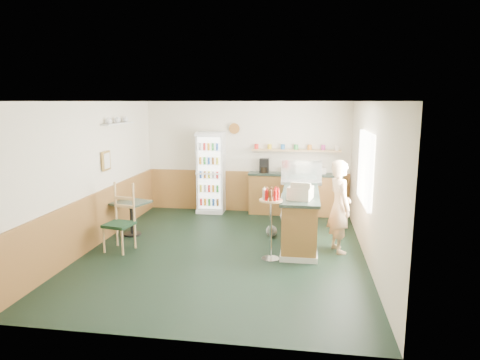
% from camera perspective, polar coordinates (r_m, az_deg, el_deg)
% --- Properties ---
extents(ground, '(6.00, 6.00, 0.00)m').
position_cam_1_polar(ground, '(7.94, -2.08, -9.44)').
color(ground, black).
rests_on(ground, ground).
extents(room_envelope, '(5.04, 6.02, 2.72)m').
position_cam_1_polar(room_envelope, '(8.31, -2.75, 2.31)').
color(room_envelope, beige).
rests_on(room_envelope, ground).
extents(service_counter, '(0.68, 3.01, 1.01)m').
position_cam_1_polar(service_counter, '(8.70, 8.03, -4.57)').
color(service_counter, olive).
rests_on(service_counter, ground).
extents(back_counter, '(2.24, 0.42, 1.69)m').
position_cam_1_polar(back_counter, '(10.36, 7.28, -1.63)').
color(back_counter, olive).
rests_on(back_counter, ground).
extents(drinks_fridge, '(0.65, 0.54, 1.98)m').
position_cam_1_polar(drinks_fridge, '(10.46, -3.90, 1.01)').
color(drinks_fridge, silver).
rests_on(drinks_fridge, ground).
extents(display_case, '(0.83, 0.44, 0.47)m').
position_cam_1_polar(display_case, '(8.98, 8.20, 1.02)').
color(display_case, silver).
rests_on(display_case, service_counter).
extents(cash_register, '(0.47, 0.49, 0.22)m').
position_cam_1_polar(cash_register, '(7.56, 8.06, -1.70)').
color(cash_register, beige).
rests_on(cash_register, service_counter).
extents(shopkeeper, '(0.56, 0.66, 1.68)m').
position_cam_1_polar(shopkeeper, '(7.88, 13.13, -3.46)').
color(shopkeeper, tan).
rests_on(shopkeeper, ground).
extents(condiment_stand, '(0.40, 0.40, 1.24)m').
position_cam_1_polar(condiment_stand, '(7.30, 4.13, -4.20)').
color(condiment_stand, silver).
rests_on(condiment_stand, ground).
extents(newspaper_rack, '(0.09, 0.47, 0.55)m').
position_cam_1_polar(newspaper_rack, '(9.01, 5.79, -3.73)').
color(newspaper_rack, black).
rests_on(newspaper_rack, ground).
extents(cafe_table, '(0.80, 0.80, 0.70)m').
position_cam_1_polar(cafe_table, '(8.99, -14.28, -4.12)').
color(cafe_table, black).
rests_on(cafe_table, ground).
extents(cafe_chair, '(0.54, 0.54, 1.23)m').
position_cam_1_polar(cafe_chair, '(8.17, -15.62, -4.53)').
color(cafe_chair, black).
rests_on(cafe_chair, ground).
extents(dog_doorstop, '(0.22, 0.29, 0.27)m').
position_cam_1_polar(dog_doorstop, '(8.72, 4.22, -6.74)').
color(dog_doorstop, gray).
rests_on(dog_doorstop, ground).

